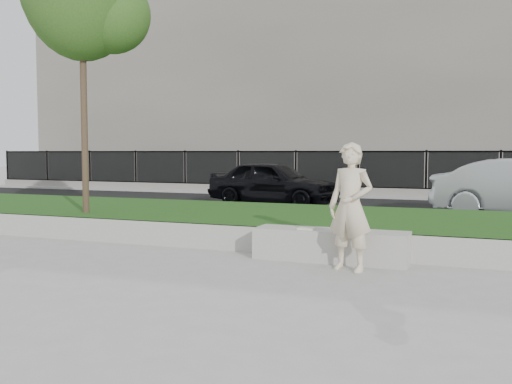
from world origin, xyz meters
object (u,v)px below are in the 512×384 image
at_px(man, 351,207).
at_px(book, 306,229).
at_px(stone_bench, 330,245).
at_px(car_dark, 273,183).

distance_m(man, book, 0.93).
bearing_deg(book, man, -31.63).
bearing_deg(stone_bench, book, -161.13).
bearing_deg(man, car_dark, 131.28).
xyz_separation_m(man, car_dark, (-3.94, 7.84, -0.15)).
bearing_deg(car_dark, stone_bench, -145.09).
height_order(stone_bench, man, man).
xyz_separation_m(stone_bench, man, (0.40, -0.55, 0.61)).
distance_m(stone_bench, book, 0.42).
bearing_deg(man, stone_bench, 140.90).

